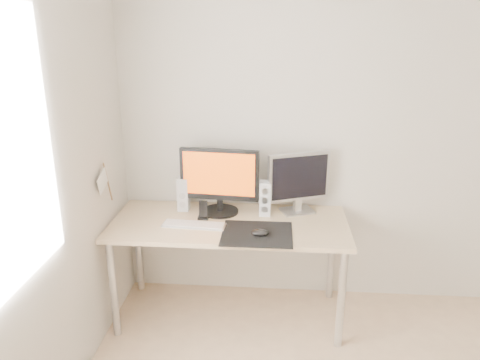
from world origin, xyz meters
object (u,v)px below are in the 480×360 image
object	(u,v)px
main_monitor	(219,179)
second_monitor	(299,180)
mouse	(260,233)
speaker_right	(265,198)
desk	(229,232)
phone_dock	(203,213)
keyboard	(194,225)
speaker_left	(183,194)

from	to	relation	value
main_monitor	second_monitor	xyz separation A→B (m)	(0.55, 0.06, -0.01)
mouse	speaker_right	bearing A→B (deg)	86.73
main_monitor	second_monitor	world-z (taller)	main_monitor
desk	speaker_right	bearing A→B (deg)	31.28
desk	main_monitor	size ratio (longest dim) A/B	2.90
mouse	main_monitor	xyz separation A→B (m)	(-0.30, 0.36, 0.23)
second_monitor	phone_dock	distance (m)	0.70
keyboard	speaker_left	bearing A→B (deg)	113.89
mouse	second_monitor	size ratio (longest dim) A/B	0.26
desk	phone_dock	distance (m)	0.22
desk	keyboard	bearing A→B (deg)	-159.53
phone_dock	main_monitor	bearing A→B (deg)	48.12
main_monitor	speaker_right	bearing A→B (deg)	-1.35
speaker_right	mouse	bearing A→B (deg)	-93.27
mouse	speaker_right	size ratio (longest dim) A/B	0.47
speaker_left	speaker_right	distance (m)	0.59
main_monitor	speaker_right	xyz separation A→B (m)	(0.32, -0.01, -0.13)
second_monitor	phone_dock	world-z (taller)	second_monitor
mouse	speaker_left	size ratio (longest dim) A/B	0.47
speaker_left	keyboard	distance (m)	0.32
speaker_right	phone_dock	xyz separation A→B (m)	(-0.42, -0.11, -0.08)
second_monitor	speaker_right	world-z (taller)	second_monitor
desk	phone_dock	bearing A→B (deg)	168.21
second_monitor	speaker_right	distance (m)	0.27
mouse	desk	size ratio (longest dim) A/B	0.07
keyboard	speaker_right	bearing A→B (deg)	26.22
second_monitor	phone_dock	xyz separation A→B (m)	(-0.65, -0.17, -0.20)
desk	speaker_left	bearing A→B (deg)	151.66
speaker_left	keyboard	world-z (taller)	speaker_left
phone_dock	keyboard	bearing A→B (deg)	-109.71
main_monitor	phone_dock	world-z (taller)	main_monitor
speaker_left	mouse	bearing A→B (deg)	-35.09
mouse	desk	xyz separation A→B (m)	(-0.22, 0.21, -0.10)
second_monitor	phone_dock	bearing A→B (deg)	-164.95
desk	speaker_left	world-z (taller)	speaker_left
speaker_right	keyboard	world-z (taller)	speaker_right
second_monitor	keyboard	xyz separation A→B (m)	(-0.69, -0.30, -0.23)
mouse	main_monitor	size ratio (longest dim) A/B	0.21
mouse	speaker_right	distance (m)	0.37
main_monitor	keyboard	bearing A→B (deg)	-121.61
keyboard	second_monitor	bearing A→B (deg)	23.25
speaker_right	second_monitor	bearing A→B (deg)	16.82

